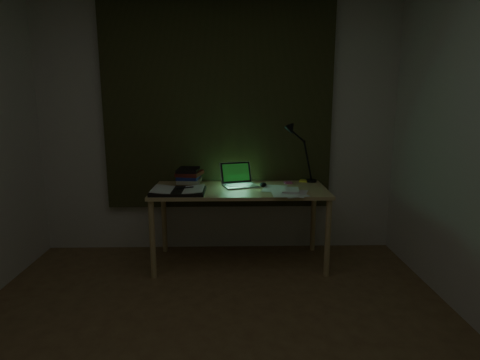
% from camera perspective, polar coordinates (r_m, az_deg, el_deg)
% --- Properties ---
extents(wall_back, '(3.50, 0.00, 2.50)m').
position_cam_1_polar(wall_back, '(3.98, -3.09, 7.65)').
color(wall_back, silver).
rests_on(wall_back, ground).
extents(curtain, '(2.20, 0.06, 2.00)m').
position_cam_1_polar(curtain, '(3.93, -3.14, 10.53)').
color(curtain, '#2C2D16').
rests_on(curtain, wall_back).
extents(desk, '(1.57, 0.69, 0.72)m').
position_cam_1_polar(desk, '(3.73, -0.04, -6.59)').
color(desk, tan).
rests_on(desk, floor).
extents(laptop, '(0.39, 0.41, 0.22)m').
position_cam_1_polar(laptop, '(3.68, 0.07, 0.69)').
color(laptop, '#B6B6BB').
rests_on(laptop, desk).
extents(open_textbook, '(0.47, 0.34, 0.04)m').
position_cam_1_polar(open_textbook, '(3.50, -8.78, -1.49)').
color(open_textbook, silver).
rests_on(open_textbook, desk).
extents(book_stack, '(0.25, 0.28, 0.17)m').
position_cam_1_polar(book_stack, '(3.78, -7.30, 0.51)').
color(book_stack, silver).
rests_on(book_stack, desk).
extents(loose_papers, '(0.41, 0.42, 0.02)m').
position_cam_1_polar(loose_papers, '(3.55, 6.34, -1.43)').
color(loose_papers, white).
rests_on(loose_papers, desk).
extents(mouse, '(0.09, 0.12, 0.04)m').
position_cam_1_polar(mouse, '(3.70, 3.30, -0.68)').
color(mouse, black).
rests_on(mouse, desk).
extents(sticky_yellow, '(0.09, 0.09, 0.02)m').
position_cam_1_polar(sticky_yellow, '(3.97, 9.01, -0.13)').
color(sticky_yellow, yellow).
rests_on(sticky_yellow, desk).
extents(sticky_pink, '(0.08, 0.08, 0.01)m').
position_cam_1_polar(sticky_pink, '(3.87, 6.86, -0.38)').
color(sticky_pink, '#D3528F').
rests_on(sticky_pink, desk).
extents(desk_lamp, '(0.42, 0.35, 0.55)m').
position_cam_1_polar(desk_lamp, '(3.93, 10.25, 3.65)').
color(desk_lamp, black).
rests_on(desk_lamp, desk).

